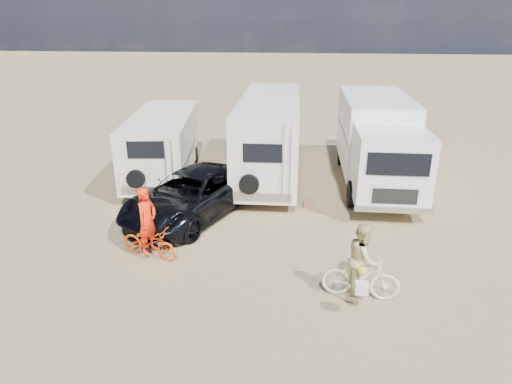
# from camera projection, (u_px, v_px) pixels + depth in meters

# --- Properties ---
(ground) EXTENTS (140.00, 140.00, 0.00)m
(ground) POSITION_uv_depth(u_px,v_px,m) (268.00, 269.00, 11.78)
(ground) COLOR #99845B
(ground) RESTS_ON ground
(rv_main) EXTENTS (2.31, 7.84, 3.18)m
(rv_main) POSITION_uv_depth(u_px,v_px,m) (270.00, 138.00, 17.99)
(rv_main) COLOR white
(rv_main) RESTS_ON ground
(rv_left) EXTENTS (2.95, 6.42, 2.54)m
(rv_left) POSITION_uv_depth(u_px,v_px,m) (163.00, 147.00, 18.00)
(rv_left) COLOR white
(rv_left) RESTS_ON ground
(box_truck) EXTENTS (2.50, 7.70, 3.23)m
(box_truck) POSITION_uv_depth(u_px,v_px,m) (378.00, 144.00, 17.12)
(box_truck) COLOR white
(box_truck) RESTS_ON ground
(dark_suv) EXTENTS (4.38, 5.88, 1.48)m
(dark_suv) POSITION_uv_depth(u_px,v_px,m) (191.00, 195.00, 14.65)
(dark_suv) COLOR black
(dark_suv) RESTS_ON ground
(bike_man) EXTENTS (1.78, 1.09, 0.88)m
(bike_man) POSITION_uv_depth(u_px,v_px,m) (149.00, 242.00, 12.23)
(bike_man) COLOR #D43F0B
(bike_man) RESTS_ON ground
(bike_woman) EXTENTS (1.83, 0.72, 1.07)m
(bike_woman) POSITION_uv_depth(u_px,v_px,m) (361.00, 277.00, 10.43)
(bike_woman) COLOR beige
(bike_woman) RESTS_ON ground
(rider_man) EXTENTS (0.63, 0.77, 1.83)m
(rider_man) POSITION_uv_depth(u_px,v_px,m) (148.00, 227.00, 12.06)
(rider_man) COLOR red
(rider_man) RESTS_ON ground
(rider_woman) EXTENTS (0.75, 0.91, 1.72)m
(rider_woman) POSITION_uv_depth(u_px,v_px,m) (362.00, 265.00, 10.31)
(rider_woman) COLOR #CEC280
(rider_woman) RESTS_ON ground
(bike_parked) EXTENTS (1.85, 0.94, 0.93)m
(bike_parked) POSITION_uv_depth(u_px,v_px,m) (384.00, 193.00, 15.57)
(bike_parked) COLOR #2A2D2A
(bike_parked) RESTS_ON ground
(cooler) EXTENTS (0.54, 0.40, 0.42)m
(cooler) POSITION_uv_depth(u_px,v_px,m) (245.00, 196.00, 15.92)
(cooler) COLOR teal
(cooler) RESTS_ON ground
(crate) EXTENTS (0.42, 0.42, 0.32)m
(crate) POSITION_uv_depth(u_px,v_px,m) (310.00, 202.00, 15.58)
(crate) COLOR #88624A
(crate) RESTS_ON ground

